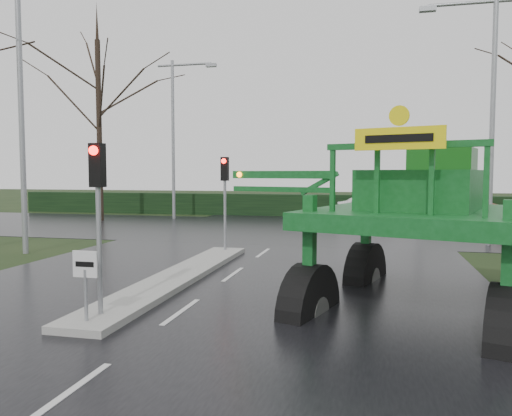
% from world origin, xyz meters
% --- Properties ---
extents(ground, '(140.00, 140.00, 0.00)m').
position_xyz_m(ground, '(0.00, 0.00, 0.00)').
color(ground, black).
rests_on(ground, ground).
extents(road_main, '(14.00, 80.00, 0.02)m').
position_xyz_m(road_main, '(0.00, 10.00, 0.00)').
color(road_main, black).
rests_on(road_main, ground).
extents(road_cross, '(80.00, 12.00, 0.02)m').
position_xyz_m(road_cross, '(0.00, 16.00, 0.01)').
color(road_cross, black).
rests_on(road_cross, ground).
extents(median_island, '(1.20, 10.00, 0.16)m').
position_xyz_m(median_island, '(-1.30, 3.00, 0.09)').
color(median_island, gray).
rests_on(median_island, ground).
extents(hedge_row, '(44.00, 0.90, 1.50)m').
position_xyz_m(hedge_row, '(0.00, 24.00, 0.75)').
color(hedge_row, black).
rests_on(hedge_row, ground).
extents(keep_left_sign, '(0.50, 0.07, 1.35)m').
position_xyz_m(keep_left_sign, '(-1.30, -1.50, 1.06)').
color(keep_left_sign, gray).
rests_on(keep_left_sign, ground).
extents(traffic_signal_near, '(0.26, 0.33, 3.52)m').
position_xyz_m(traffic_signal_near, '(-1.30, -1.01, 2.59)').
color(traffic_signal_near, gray).
rests_on(traffic_signal_near, ground).
extents(traffic_signal_mid, '(0.26, 0.33, 3.52)m').
position_xyz_m(traffic_signal_mid, '(-1.30, 7.49, 2.59)').
color(traffic_signal_mid, gray).
rests_on(traffic_signal_mid, ground).
extents(traffic_signal_far, '(0.26, 0.33, 3.52)m').
position_xyz_m(traffic_signal_far, '(6.50, 20.01, 2.59)').
color(traffic_signal_far, gray).
rests_on(traffic_signal_far, ground).
extents(street_light_left_near, '(3.85, 0.30, 10.00)m').
position_xyz_m(street_light_left_near, '(-8.19, 6.00, 5.99)').
color(street_light_left_near, gray).
rests_on(street_light_left_near, ground).
extents(street_light_right, '(3.85, 0.30, 10.00)m').
position_xyz_m(street_light_right, '(8.19, 12.00, 5.99)').
color(street_light_right, gray).
rests_on(street_light_right, ground).
extents(street_light_left_far, '(3.85, 0.30, 10.00)m').
position_xyz_m(street_light_left_far, '(-8.19, 20.00, 5.99)').
color(street_light_left_far, gray).
rests_on(street_light_left_far, ground).
extents(tree_left_far, '(7.70, 7.70, 13.26)m').
position_xyz_m(tree_left_far, '(-12.50, 18.00, 7.15)').
color(tree_left_far, black).
rests_on(tree_left_far, ground).
extents(crop_sprayer, '(8.99, 6.84, 5.23)m').
position_xyz_m(crop_sprayer, '(2.71, 0.86, 2.47)').
color(crop_sprayer, black).
rests_on(crop_sprayer, ground).
extents(white_sedan, '(5.10, 2.35, 1.62)m').
position_xyz_m(white_sedan, '(4.26, 20.98, 0.00)').
color(white_sedan, silver).
rests_on(white_sedan, ground).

